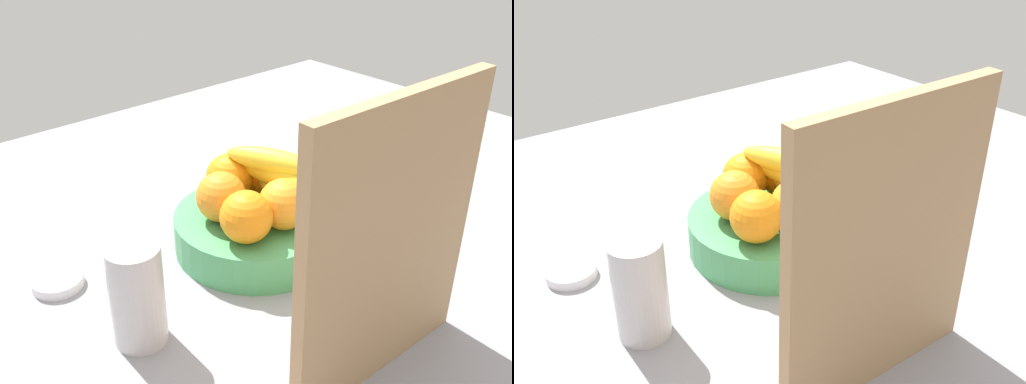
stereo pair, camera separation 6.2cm
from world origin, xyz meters
The scene contains 12 objects.
ground_plane centered at (0.00, 0.00, -1.50)cm, with size 180.00×140.00×3.00cm, color gray.
fruit_bowl centered at (-2.55, 0.65, 3.10)cm, with size 26.51×26.51×6.20cm, color #479E60.
orange_front_left centered at (2.50, -1.82, 10.17)cm, with size 7.95×7.95×7.95cm, color orange.
orange_front_right centered at (3.59, 5.36, 10.17)cm, with size 7.95×7.95×7.95cm, color orange.
orange_center centered at (-3.16, 6.32, 10.17)cm, with size 7.95×7.95×7.95cm, color orange.
orange_back_left centered at (-8.38, 3.16, 10.17)cm, with size 7.95×7.95×7.95cm, color orange.
orange_back_right centered at (-8.49, -4.12, 10.17)cm, with size 7.95×7.95×7.95cm, color orange.
orange_top_stack centered at (-2.78, -6.14, 10.17)cm, with size 7.95×7.95×7.95cm, color orange.
banana_bunch centered at (-5.99, 1.46, 11.50)cm, with size 11.39×18.78×10.60cm.
cutting_board centered at (4.33, 30.66, 18.00)cm, with size 28.00×1.80×36.00cm, color tan.
thermos_tumbler centered at (23.42, 6.96, 7.23)cm, with size 7.05×7.05×14.46cm, color #BCB6B9.
jar_lid centered at (26.62, -11.22, 0.78)cm, with size 7.63×7.63×1.57cm, color silver.
Camera 2 is at (47.12, 65.26, 54.43)cm, focal length 41.32 mm.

